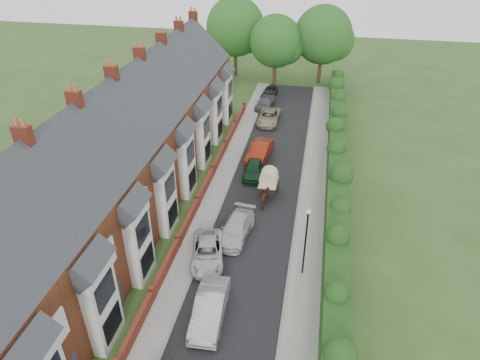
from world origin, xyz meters
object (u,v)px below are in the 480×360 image
object	(u,v)px
car_red	(260,151)
car_beige	(269,117)
car_white	(236,228)
car_black	(269,92)
horse_cart	(269,180)
car_grey	(265,102)
car_silver_b	(207,252)
car_green	(253,169)
car_silver_a	(210,308)
lamppost	(306,234)
horse	(265,199)

from	to	relation	value
car_red	car_beige	distance (m)	8.50
car_white	car_black	size ratio (longest dim) A/B	1.20
car_black	horse_cart	bearing A→B (deg)	-74.44
car_beige	car_grey	bearing A→B (deg)	104.37
car_silver_b	car_beige	size ratio (longest dim) A/B	0.95
car_silver_b	car_grey	world-z (taller)	car_grey
car_green	car_red	size ratio (longest dim) A/B	0.82
car_green	car_beige	xyz separation A→B (m)	(-0.20, 11.68, -0.00)
car_silver_a	car_grey	xyz separation A→B (m)	(-1.40, 32.20, -0.12)
lamppost	horse	size ratio (longest dim) A/B	3.10
car_beige	horse	size ratio (longest dim) A/B	2.93
horse	car_grey	bearing A→B (deg)	-83.59
car_silver_a	car_red	xyz separation A→B (m)	(-0.10, 19.42, 0.03)
car_silver_b	car_red	world-z (taller)	car_red
car_grey	horse	xyz separation A→B (m)	(2.93, -20.51, 0.04)
lamppost	car_white	distance (m)	6.39
car_black	car_silver_a	bearing A→B (deg)	-79.69
car_green	car_silver_a	bearing A→B (deg)	-90.98
car_red	horse	world-z (taller)	car_red
car_grey	horse_cart	bearing A→B (deg)	-75.15
car_red	lamppost	bearing A→B (deg)	-64.01
car_green	horse_cart	distance (m)	3.32
car_silver_b	car_beige	xyz separation A→B (m)	(1.01, 23.14, 0.03)
car_beige	horse_cart	distance (m)	14.57
horse	horse_cart	bearing A→B (deg)	-91.72
lamppost	horse	world-z (taller)	lamppost
car_black	car_grey	bearing A→B (deg)	-81.93
car_green	car_black	bearing A→B (deg)	91.86
car_black	car_red	bearing A→B (deg)	-77.40
car_beige	horse	distance (m)	16.34
car_beige	horse	xyz separation A→B (m)	(1.92, -16.22, 0.03)
car_beige	car_black	bearing A→B (deg)	98.42
car_silver_a	car_beige	world-z (taller)	car_silver_a
car_white	car_grey	bearing A→B (deg)	99.97
car_white	car_black	world-z (taller)	car_white
car_black	car_white	bearing A→B (deg)	-79.09
car_silver_a	car_grey	size ratio (longest dim) A/B	1.04
car_white	horse	xyz separation A→B (m)	(1.53, 4.09, 0.02)
horse_cart	car_grey	bearing A→B (deg)	98.90
car_silver_a	car_beige	bearing A→B (deg)	88.11
car_black	lamppost	bearing A→B (deg)	-70.33
car_red	car_black	xyz separation A→B (m)	(-1.30, 16.37, -0.13)
car_red	horse	distance (m)	7.90
car_silver_a	car_white	world-z (taller)	car_silver_a
car_red	car_grey	world-z (taller)	car_red
car_silver_b	car_white	bearing A→B (deg)	51.39
lamppost	car_white	world-z (taller)	lamppost
car_silver_b	horse_cart	xyz separation A→B (m)	(2.93, 8.72, 0.74)
car_green	horse_cart	xyz separation A→B (m)	(1.72, -2.74, 0.71)
car_silver_a	car_green	distance (m)	16.24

